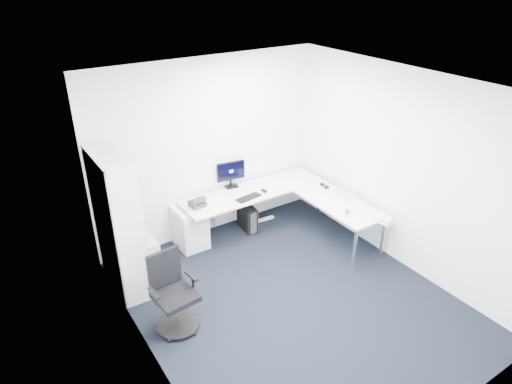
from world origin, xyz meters
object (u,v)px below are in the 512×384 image
task_chair (175,295)px  laptop (346,187)px  l_desk (265,218)px  bookshelf (118,224)px  monitor (231,174)px

task_chair → laptop: size_ratio=2.74×
task_chair → l_desk: bearing=22.4°
bookshelf → task_chair: 1.20m
l_desk → laptop: (1.08, -0.55, 0.46)m
bookshelf → laptop: 3.31m
l_desk → monitor: monitor is taller
monitor → task_chair: bearing=-128.0°
l_desk → monitor: (-0.22, 0.62, 0.55)m
bookshelf → task_chair: (0.23, -1.09, -0.45)m
l_desk → laptop: bearing=-26.9°
monitor → laptop: monitor is taller
task_chair → monitor: size_ratio=2.11×
monitor → laptop: bearing=-34.0°
bookshelf → laptop: size_ratio=5.35×
l_desk → bookshelf: size_ratio=1.24×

